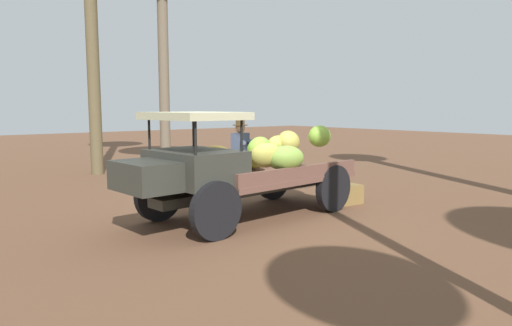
# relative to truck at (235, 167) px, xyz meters

# --- Properties ---
(ground_plane) EXTENTS (60.00, 60.00, 0.00)m
(ground_plane) POSITION_rel_truck_xyz_m (-0.20, -0.18, -0.92)
(ground_plane) COLOR brown
(truck) EXTENTS (4.54, 2.00, 1.88)m
(truck) POSITION_rel_truck_xyz_m (0.00, 0.00, 0.00)
(truck) COLOR #33342D
(truck) RESTS_ON ground
(farmer) EXTENTS (0.55, 0.50, 1.67)m
(farmer) POSITION_rel_truck_xyz_m (-1.50, -1.82, 0.03)
(farmer) COLOR #435E67
(farmer) RESTS_ON ground
(wooden_crate) EXTENTS (0.60, 0.55, 0.39)m
(wooden_crate) POSITION_rel_truck_xyz_m (-2.56, 0.35, -0.73)
(wooden_crate) COLOR olive
(wooden_crate) RESTS_ON ground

